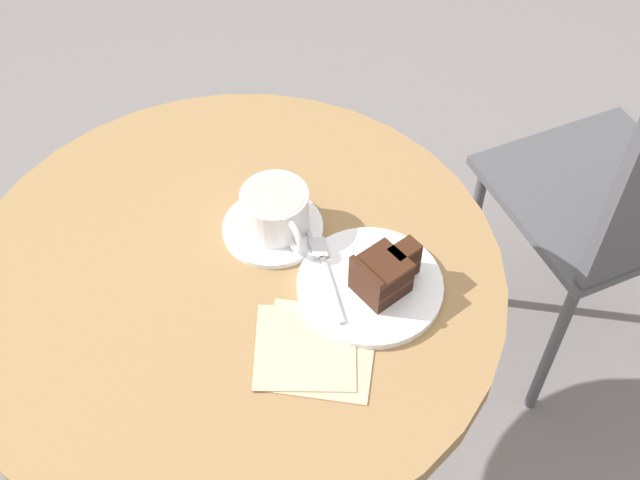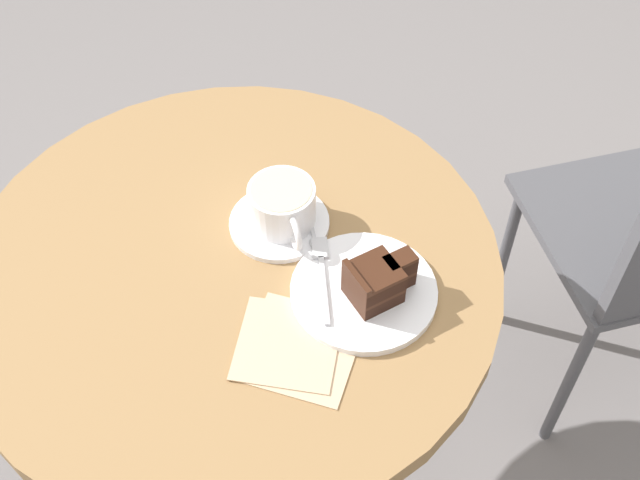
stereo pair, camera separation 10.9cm
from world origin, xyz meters
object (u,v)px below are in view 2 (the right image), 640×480
object	(u,v)px
saucer	(279,223)
cake_plate	(364,291)
coffee_cup	(282,205)
cake_slice	(377,281)
napkin	(295,346)
teaspoon	(312,228)
fork	(322,269)

from	to	relation	value
saucer	cake_plate	xyz separation A→B (m)	(0.16, 0.07, 0.00)
coffee_cup	cake_slice	distance (m)	0.19
saucer	cake_slice	bearing A→B (deg)	25.89
cake_plate	cake_slice	xyz separation A→B (m)	(0.01, 0.01, 0.03)
cake_plate	cake_slice	size ratio (longest dim) A/B	2.03
saucer	cake_plate	bearing A→B (deg)	24.11
cake_slice	napkin	distance (m)	0.14
cake_plate	napkin	xyz separation A→B (m)	(0.05, -0.11, -0.00)
saucer	coffee_cup	xyz separation A→B (m)	(0.00, 0.01, 0.04)
cake_plate	napkin	distance (m)	0.12
teaspoon	napkin	world-z (taller)	teaspoon
saucer	napkin	xyz separation A→B (m)	(0.21, -0.04, -0.00)
saucer	coffee_cup	world-z (taller)	coffee_cup
teaspoon	saucer	bearing A→B (deg)	-118.57
cake_plate	fork	distance (m)	0.07
napkin	cake_plate	bearing A→B (deg)	113.22
cake_slice	fork	world-z (taller)	cake_slice
saucer	cake_slice	world-z (taller)	cake_slice
saucer	fork	size ratio (longest dim) A/B	1.00
fork	saucer	bearing A→B (deg)	29.32
coffee_cup	napkin	bearing A→B (deg)	-13.78
teaspoon	napkin	distance (m)	0.19
saucer	napkin	bearing A→B (deg)	-12.20
saucer	fork	world-z (taller)	fork
cake_plate	napkin	bearing A→B (deg)	-66.78
saucer	teaspoon	xyz separation A→B (m)	(0.03, 0.04, 0.01)
teaspoon	cake_plate	world-z (taller)	teaspoon
coffee_cup	cake_slice	world-z (taller)	cake_slice
teaspoon	napkin	size ratio (longest dim) A/B	0.54
cake_slice	napkin	size ratio (longest dim) A/B	0.49
coffee_cup	saucer	bearing A→B (deg)	-97.03
cake_plate	cake_slice	distance (m)	0.04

